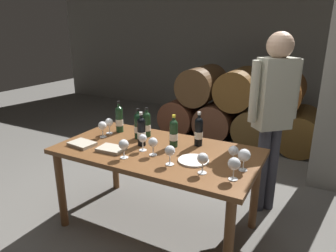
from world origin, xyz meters
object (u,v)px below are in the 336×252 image
Objects in this scene: wine_glass_3 at (143,139)px; wine_glass_7 at (233,151)px; dining_table at (157,159)px; wine_bottle_3 at (119,119)px; wine_glass_9 at (244,156)px; wine_glass_2 at (234,164)px; wine_bottle_2 at (141,131)px; sommelier_presenting at (273,108)px; wine_bottle_1 at (138,126)px; wine_glass_0 at (170,151)px; serving_plate at (193,160)px; wine_glass_4 at (109,123)px; wine_glass_6 at (124,145)px; leather_ledger at (82,144)px; wine_bottle_4 at (147,124)px; wine_glass_5 at (102,126)px; tasting_notebook at (111,149)px; wine_bottle_0 at (199,131)px; wine_glass_1 at (203,159)px; wine_glass_8 at (153,143)px; wine_bottle_5 at (174,133)px.

wine_glass_7 reaches higher than wine_glass_3.
wine_bottle_3 is (-0.56, 0.23, 0.22)m from dining_table.
wine_glass_9 is at bearing -12.20° from wine_bottle_3.
wine_glass_2 is 1.07× the size of wine_glass_7.
sommelier_presenting is at bearing 37.32° from wine_bottle_2.
wine_bottle_3 is (-0.27, 0.07, 0.01)m from wine_bottle_1.
serving_plate is at bearing 45.80° from wine_glass_0.
wine_glass_4 is at bearing 165.37° from wine_bottle_2.
wine_glass_6 is 0.70× the size of leather_ledger.
wine_glass_2 is (0.89, -0.24, -0.02)m from wine_bottle_2.
wine_bottle_1 reaches higher than wine_bottle_4.
wine_glass_9 reaches higher than wine_glass_5.
wine_glass_3 is at bearing -173.50° from wine_glass_7.
wine_glass_0 reaches higher than tasting_notebook.
dining_table is 0.40m from wine_bottle_4.
wine_glass_1 is at bearing -64.47° from wine_bottle_0.
wine_bottle_1 is 0.34m from wine_glass_5.
wine_bottle_2 is at bearing 175.41° from wine_glass_9.
wine_glass_1 is at bearing -177.50° from wine_glass_2.
wine_glass_2 is (1.28, -0.45, -0.02)m from wine_bottle_3.
serving_plate is at bearing -12.39° from wine_glass_4.
wine_glass_1 is (0.75, -0.47, -0.01)m from wine_bottle_4.
wine_bottle_1 is 1.86× the size of wine_glass_1.
wine_glass_9 reaches higher than wine_glass_8.
sommelier_presenting reaches higher than wine_glass_3.
wine_bottle_3 is at bearing -158.85° from sommelier_presenting.
dining_table is at bearing 137.43° from wine_glass_0.
wine_bottle_4 is at bearing 110.30° from wine_bottle_2.
wine_bottle_5 reaches higher than wine_glass_5.
wine_bottle_1 is 0.95× the size of wine_bottle_2.
wine_bottle_0 reaches higher than wine_glass_1.
leather_ledger is at bearing -128.91° from wine_bottle_4.
wine_glass_6 is at bearing -176.67° from wine_glass_2.
wine_bottle_1 is 0.95m from wine_glass_7.
wine_glass_5 is 1.03× the size of wine_glass_7.
wine_glass_9 is at bearing -11.32° from wine_bottle_1.
wine_bottle_4 reaches higher than wine_glass_8.
wine_glass_4 is 0.70× the size of tasting_notebook.
wine_bottle_5 reaches higher than wine_glass_0.
serving_plate is (0.62, -0.32, -0.12)m from wine_bottle_4.
wine_glass_8 is at bearing -40.56° from wine_bottle_1.
wine_bottle_3 is at bearing 167.80° from wine_glass_9.
wine_glass_6 is at bearing -160.50° from wine_glass_7.
wine_glass_4 is 1.02× the size of wine_glass_8.
wine_glass_0 reaches higher than wine_glass_8.
wine_glass_1 reaches higher than serving_plate.
wine_glass_5 is 0.27m from leather_ledger.
wine_glass_7 is (-0.07, 0.23, -0.01)m from wine_glass_2.
wine_glass_4 is 0.70× the size of leather_ledger.
wine_bottle_0 is at bearing 1.59° from wine_bottle_3.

